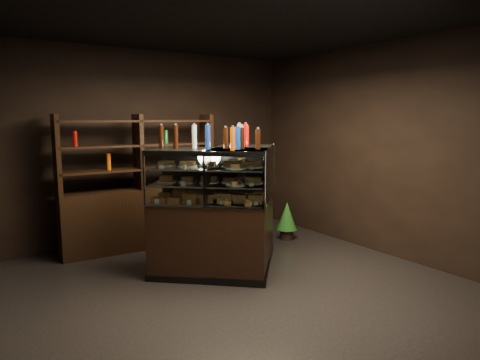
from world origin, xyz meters
The scene contains 7 objects.
ground centered at (0.00, 0.00, 0.00)m, with size 5.00×5.00×0.00m, color black.
room_shell centered at (0.00, 0.00, 1.94)m, with size 5.02×5.02×3.01m.
display_case centered at (0.24, 0.50, 0.53)m, with size 2.05×1.57×1.59m.
food_display centered at (0.24, 0.50, 1.20)m, with size 1.59×1.08×0.48m.
bottles_top centered at (0.24, 0.50, 1.72)m, with size 1.41×0.94×0.30m.
potted_conifer centered at (1.80, 1.16, 0.39)m, with size 0.32×0.32×0.69m.
back_shelving centered at (-0.32, 2.05, 0.61)m, with size 2.32×0.52×2.00m.
Camera 1 is at (-2.57, -4.01, 1.95)m, focal length 32.00 mm.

